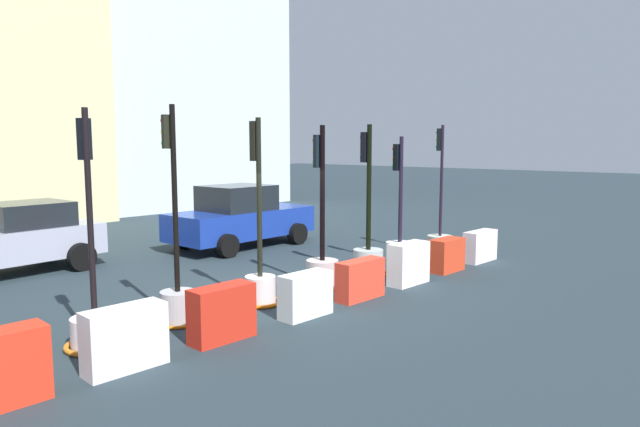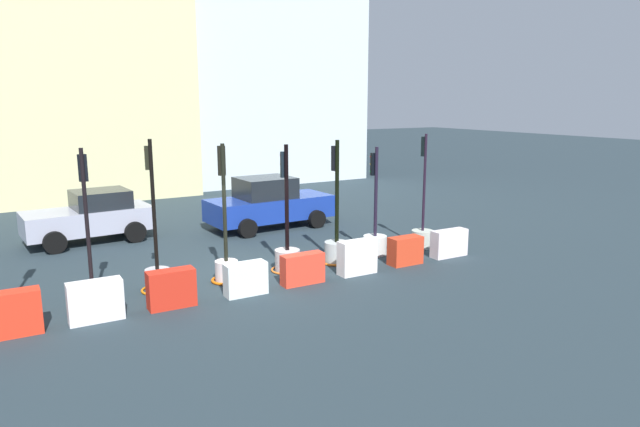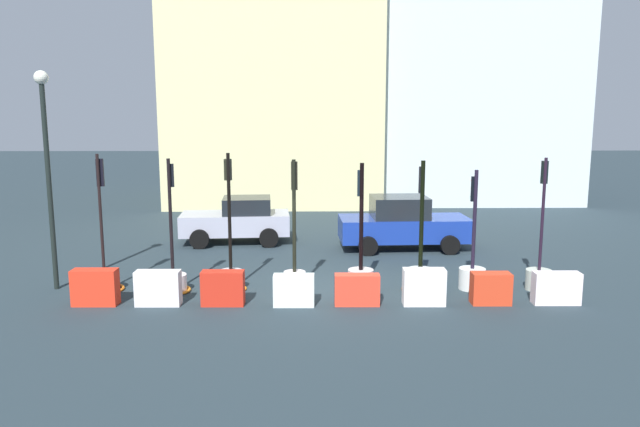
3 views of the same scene
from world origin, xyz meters
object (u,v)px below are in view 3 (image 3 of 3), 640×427
Objects in this scene: traffic_light_7 at (539,271)px; traffic_light_0 at (104,273)px; traffic_light_3 at (295,269)px; street_lamp_post at (47,153)px; construction_barrier_4 at (357,290)px; construction_barrier_7 at (556,288)px; construction_barrier_1 at (158,288)px; traffic_light_1 at (173,275)px; traffic_light_2 at (231,269)px; traffic_light_4 at (361,271)px; construction_barrier_6 at (491,288)px; car_blue_estate at (403,224)px; car_silver_hatchback at (238,220)px; construction_barrier_2 at (223,288)px; traffic_light_5 at (420,271)px; construction_barrier_0 at (95,287)px; construction_barrier_3 at (294,290)px; traffic_light_6 at (472,270)px; construction_barrier_5 at (424,287)px.

traffic_light_0 is at bearing 179.52° from traffic_light_7.
street_lamp_post is (-6.48, 0.34, 3.07)m from traffic_light_3.
construction_barrier_7 reaches higher than construction_barrier_4.
traffic_light_3 is at bearing 18.35° from construction_barrier_1.
traffic_light_0 is at bearing -7.65° from street_lamp_post.
traffic_light_2 reaches higher than traffic_light_1.
construction_barrier_6 is (3.16, -1.16, -0.14)m from traffic_light_4.
car_blue_estate is at bearing 71.74° from construction_barrier_4.
construction_barrier_2 is at bearing -86.11° from car_silver_hatchback.
traffic_light_3 is at bearing -179.37° from traffic_light_5.
street_lamp_post is (-13.07, 0.28, 3.14)m from traffic_light_7.
traffic_light_4 is at bearing -179.55° from traffic_light_7.
traffic_light_5 reaches higher than construction_barrier_0.
car_silver_hatchback is (-2.26, 7.43, 0.44)m from construction_barrier_3.
traffic_light_6 is at bearing 2.43° from traffic_light_4.
traffic_light_0 is 10.12m from construction_barrier_6.
car_blue_estate reaches higher than construction_barrier_2.
traffic_light_1 is 3.08× the size of construction_barrier_7.
construction_barrier_6 is at bearing -7.33° from traffic_light_0.
traffic_light_7 is (3.22, 0.02, 0.00)m from traffic_light_5.
construction_barrier_5 reaches higher than construction_barrier_0.
traffic_light_0 reaches higher than construction_barrier_0.
car_silver_hatchback is (2.67, 7.29, 0.38)m from construction_barrier_0.
street_lamp_post reaches higher than traffic_light_7.
traffic_light_5 is 8.36m from construction_barrier_0.
construction_barrier_0 reaches higher than construction_barrier_2.
car_blue_estate is at bearing 101.51° from construction_barrier_6.
traffic_light_7 is 0.78× the size of car_blue_estate.
construction_barrier_5 is at bearing -20.09° from traffic_light_3.
traffic_light_0 is at bearing 168.68° from construction_barrier_4.
construction_barrier_1 is (-1.63, -1.27, -0.16)m from traffic_light_2.
traffic_light_4 is 1.23m from construction_barrier_4.
traffic_light_2 is 1.03× the size of traffic_light_7.
construction_barrier_5 is (8.35, -1.34, -0.02)m from traffic_light_0.
traffic_light_3 is 3.16× the size of construction_barrier_4.
traffic_light_4 is 0.96× the size of traffic_light_7.
construction_barrier_6 is (6.68, -0.01, -0.04)m from construction_barrier_2.
traffic_light_1 reaches higher than traffic_light_6.
construction_barrier_6 is at bearing -12.96° from traffic_light_3.
construction_barrier_0 is at bearing 179.65° from construction_barrier_6.
traffic_light_1 reaches higher than construction_barrier_5.
construction_barrier_5 is 1.69m from construction_barrier_6.
traffic_light_1 is 4.97m from construction_barrier_4.
construction_barrier_4 is at bearing -62.63° from car_silver_hatchback.
construction_barrier_3 is (1.76, -0.08, -0.04)m from construction_barrier_2.
construction_barrier_2 is at bearing -20.95° from traffic_light_0.
car_silver_hatchback is at bearing 93.89° from construction_barrier_2.
construction_barrier_5 reaches higher than construction_barrier_3.
construction_barrier_3 is at bearing -1.69° from construction_barrier_1.
construction_barrier_4 is (1.57, 0.03, -0.00)m from construction_barrier_3.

